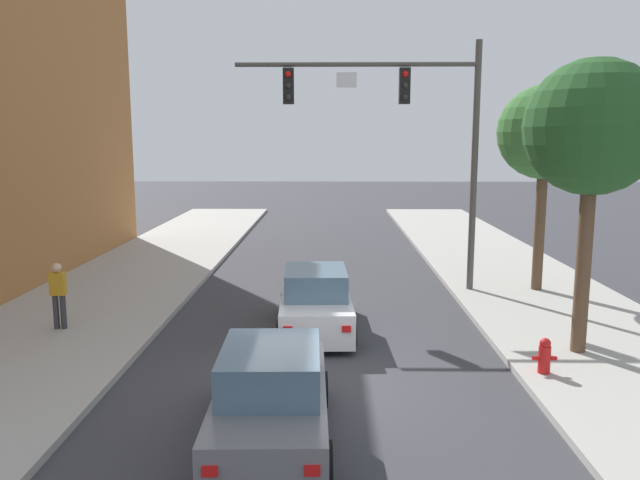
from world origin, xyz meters
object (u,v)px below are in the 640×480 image
object	(u,v)px
traffic_signal_mast	(406,118)
street_tree_second	(545,134)
car_following_grey	(272,399)
car_lead_white	(316,303)
pedestrian_sidewalk_left_walker	(58,292)
fire_hydrant	(545,356)
street_tree_nearest	(593,130)

from	to	relation	value
traffic_signal_mast	street_tree_second	xyz separation A→B (m)	(4.16, -0.01, -0.46)
traffic_signal_mast	car_following_grey	size ratio (longest dim) A/B	1.75
car_following_grey	street_tree_second	bearing A→B (deg)	53.04
car_lead_white	pedestrian_sidewalk_left_walker	world-z (taller)	pedestrian_sidewalk_left_walker
fire_hydrant	street_tree_second	size ratio (longest dim) A/B	0.12
traffic_signal_mast	pedestrian_sidewalk_left_walker	world-z (taller)	traffic_signal_mast
car_lead_white	car_following_grey	distance (m)	5.89
traffic_signal_mast	fire_hydrant	xyz separation A→B (m)	(2.00, -7.10, -4.87)
fire_hydrant	car_lead_white	bearing A→B (deg)	145.38
pedestrian_sidewalk_left_walker	street_tree_nearest	bearing A→B (deg)	-6.83
street_tree_second	car_lead_white	bearing A→B (deg)	-150.19
car_lead_white	car_following_grey	world-z (taller)	same
fire_hydrant	street_tree_nearest	bearing A→B (deg)	48.01
car_lead_white	street_tree_second	distance (m)	8.88
pedestrian_sidewalk_left_walker	car_following_grey	bearing A→B (deg)	-43.56
street_tree_nearest	street_tree_second	xyz separation A→B (m)	(0.96, 5.76, -0.04)
car_lead_white	fire_hydrant	distance (m)	5.63
car_following_grey	street_tree_nearest	size ratio (longest dim) A/B	0.68
traffic_signal_mast	street_tree_nearest	bearing A→B (deg)	-61.06
car_lead_white	fire_hydrant	bearing A→B (deg)	-34.62
car_following_grey	pedestrian_sidewalk_left_walker	xyz separation A→B (m)	(-5.73, 5.44, 0.34)
fire_hydrant	street_tree_second	world-z (taller)	street_tree_second
traffic_signal_mast	car_lead_white	size ratio (longest dim) A/B	1.74
car_lead_white	street_tree_nearest	distance (m)	7.44
car_following_grey	fire_hydrant	distance (m)	5.84
traffic_signal_mast	car_lead_white	bearing A→B (deg)	-124.00
car_lead_white	pedestrian_sidewalk_left_walker	bearing A→B (deg)	-176.13
pedestrian_sidewalk_left_walker	car_lead_white	bearing A→B (deg)	3.87
street_tree_nearest	traffic_signal_mast	bearing A→B (deg)	118.94
car_following_grey	street_tree_nearest	xyz separation A→B (m)	(6.38, 3.99, 4.24)
fire_hydrant	street_tree_nearest	xyz separation A→B (m)	(1.19, 1.32, 4.45)
car_following_grey	pedestrian_sidewalk_left_walker	distance (m)	7.91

